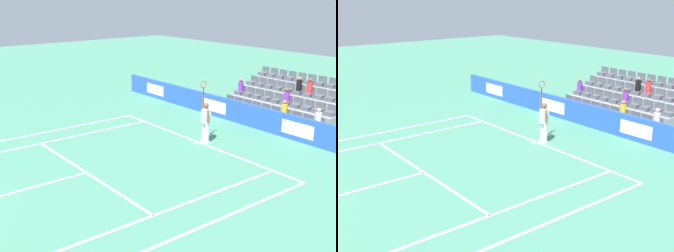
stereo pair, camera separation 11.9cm
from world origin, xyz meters
TOP-DOWN VIEW (x-y plane):
  - line_baseline at (0.00, -11.89)m, footprint 10.97×0.10m
  - line_service at (0.00, -6.40)m, footprint 8.23×0.10m
  - line_singles_sideline_left at (4.12, -5.95)m, footprint 0.10×11.89m
  - line_singles_sideline_right at (-4.12, -5.95)m, footprint 0.10×11.89m
  - line_doubles_sideline_left at (5.49, -5.95)m, footprint 0.10×11.89m
  - line_doubles_sideline_right at (-5.49, -5.95)m, footprint 0.10×11.89m
  - line_centre_mark at (0.00, -11.79)m, footprint 0.10×0.20m
  - sponsor_barrier at (0.00, -15.48)m, footprint 20.83×0.22m
  - tennis_player at (-0.19, -12.13)m, footprint 0.52×0.38m
  - stadium_stand at (-0.01, -18.41)m, footprint 6.20×3.80m

SIDE VIEW (x-z plane):
  - line_baseline at x=0.00m, z-range 0.00..0.01m
  - line_service at x=0.00m, z-range 0.00..0.01m
  - line_singles_sideline_left at x=4.12m, z-range 0.00..0.01m
  - line_singles_sideline_right at x=-4.12m, z-range 0.00..0.01m
  - line_doubles_sideline_left at x=5.49m, z-range 0.00..0.01m
  - line_doubles_sideline_right at x=-5.49m, z-range 0.00..0.01m
  - line_centre_mark at x=0.00m, z-range 0.00..0.01m
  - sponsor_barrier at x=0.00m, z-range 0.00..1.09m
  - stadium_stand at x=-0.01m, z-range -0.62..1.98m
  - tennis_player at x=-0.19m, z-range -0.43..2.42m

